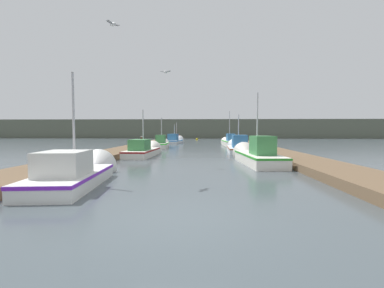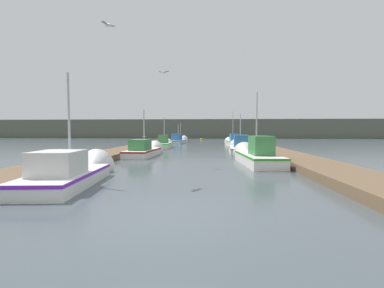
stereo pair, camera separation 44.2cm
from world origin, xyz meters
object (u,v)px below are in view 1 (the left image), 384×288
object	(u,v)px
fishing_boat_1	(255,155)
fishing_boat_5	(229,142)
channel_buoy	(197,139)
seagull_1	(165,72)
mooring_piling_1	(142,144)
fishing_boat_2	(145,150)
seagull_lead	(113,24)
fishing_boat_4	(162,144)
mooring_piling_0	(172,138)
fishing_boat_0	(79,172)
fishing_boat_6	(175,140)
fishing_boat_3	(238,147)
fishing_boat_7	(177,139)

from	to	relation	value
fishing_boat_1	fishing_boat_5	xyz separation A→B (m)	(0.26, 17.39, -0.01)
channel_buoy	seagull_1	xyz separation A→B (m)	(-0.83, -36.83, 4.77)
mooring_piling_1	fishing_boat_2	bearing A→B (deg)	-73.89
fishing_boat_1	seagull_lead	xyz separation A→B (m)	(-6.30, -5.72, 5.24)
fishing_boat_4	mooring_piling_0	size ratio (longest dim) A/B	5.24
fishing_boat_4	channel_buoy	xyz separation A→B (m)	(3.34, 22.42, -0.27)
fishing_boat_0	fishing_boat_1	bearing A→B (deg)	33.00
mooring_piling_0	seagull_lead	world-z (taller)	seagull_lead
fishing_boat_6	seagull_1	distance (m)	24.64
fishing_boat_0	mooring_piling_1	distance (m)	13.74
fishing_boat_4	mooring_piling_1	world-z (taller)	fishing_boat_4
fishing_boat_6	mooring_piling_0	size ratio (longest dim) A/B	5.32
seagull_lead	seagull_1	size ratio (longest dim) A/B	0.96
mooring_piling_0	seagull_lead	distance (m)	37.22
channel_buoy	seagull_1	size ratio (longest dim) A/B	1.76
fishing_boat_2	channel_buoy	world-z (taller)	fishing_boat_2
fishing_boat_0	fishing_boat_5	size ratio (longest dim) A/B	0.90
fishing_boat_6	fishing_boat_0	bearing A→B (deg)	-84.91
fishing_boat_1	fishing_boat_3	size ratio (longest dim) A/B	1.00
mooring_piling_0	fishing_boat_1	bearing A→B (deg)	-74.41
fishing_boat_5	mooring_piling_0	bearing A→B (deg)	120.03
fishing_boat_5	seagull_1	bearing A→B (deg)	-108.65
fishing_boat_2	fishing_boat_5	distance (m)	15.49
fishing_boat_2	mooring_piling_1	bearing A→B (deg)	108.45
fishing_boat_3	fishing_boat_1	bearing A→B (deg)	-87.67
seagull_lead	fishing_boat_4	bearing A→B (deg)	-148.49
mooring_piling_0	fishing_boat_5	bearing A→B (deg)	-56.87
channel_buoy	fishing_boat_7	bearing A→B (deg)	-112.89
fishing_boat_3	mooring_piling_1	world-z (taller)	fishing_boat_3
fishing_boat_6	channel_buoy	distance (m)	13.04
seagull_lead	seagull_1	distance (m)	4.42
fishing_boat_4	mooring_piling_0	bearing A→B (deg)	89.93
fishing_boat_2	fishing_boat_7	world-z (taller)	fishing_boat_2
fishing_boat_7	channel_buoy	bearing A→B (deg)	71.58
fishing_boat_3	fishing_boat_7	size ratio (longest dim) A/B	1.12
fishing_boat_5	seagull_lead	distance (m)	24.58
mooring_piling_0	fishing_boat_6	bearing A→B (deg)	-79.74
fishing_boat_2	seagull_1	world-z (taller)	seagull_1
fishing_boat_2	fishing_boat_6	distance (m)	18.65
fishing_boat_3	fishing_boat_5	distance (m)	9.60
fishing_boat_1	seagull_lead	bearing A→B (deg)	-141.80
mooring_piling_1	fishing_boat_7	bearing A→B (deg)	86.80
mooring_piling_0	fishing_boat_4	bearing A→B (deg)	-86.40
fishing_boat_0	mooring_piling_0	xyz separation A→B (m)	(-1.16, 37.12, 0.18)
fishing_boat_3	fishing_boat_5	bearing A→B (deg)	91.57
fishing_boat_7	mooring_piling_1	xyz separation A→B (m)	(-1.12, -20.12, 0.29)
fishing_boat_6	seagull_1	world-z (taller)	seagull_1
fishing_boat_3	seagull_1	bearing A→B (deg)	-115.70
fishing_boat_1	channel_buoy	distance (m)	35.52
fishing_boat_7	seagull_1	xyz separation A→B (m)	(2.34, -29.33, 4.53)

